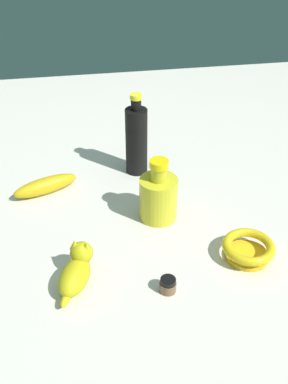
# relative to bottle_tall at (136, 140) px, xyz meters

# --- Properties ---
(ground) EXTENTS (2.00, 2.00, 0.00)m
(ground) POSITION_rel_bottle_tall_xyz_m (-0.21, 0.01, -0.10)
(ground) COLOR silver
(bottle_tall) EXTENTS (0.06, 0.06, 0.24)m
(bottle_tall) POSITION_rel_bottle_tall_xyz_m (0.00, 0.00, 0.00)
(bottle_tall) COLOR black
(bottle_tall) RESTS_ON ground
(bottle_short) EXTENTS (0.09, 0.09, 0.16)m
(bottle_short) POSITION_rel_bottle_tall_xyz_m (-0.22, -0.02, -0.04)
(bottle_short) COLOR gold
(bottle_short) RESTS_ON ground
(nail_polish_jar) EXTENTS (0.04, 0.04, 0.03)m
(nail_polish_jar) POSITION_rel_bottle_tall_xyz_m (-0.47, 0.01, -0.09)
(nail_polish_jar) COLOR brown
(nail_polish_jar) RESTS_ON ground
(banana) EXTENTS (0.11, 0.18, 0.05)m
(banana) POSITION_rel_bottle_tall_xyz_m (-0.07, 0.26, -0.08)
(banana) COLOR gold
(banana) RESTS_ON ground
(cat_figurine) EXTENTS (0.14, 0.10, 0.09)m
(cat_figurine) POSITION_rel_bottle_tall_xyz_m (-0.42, 0.19, -0.07)
(cat_figurine) COLOR gold
(cat_figurine) RESTS_ON ground
(bowl) EXTENTS (0.12, 0.12, 0.04)m
(bowl) POSITION_rel_bottle_tall_xyz_m (-0.41, -0.19, -0.08)
(bowl) COLOR yellow
(bowl) RESTS_ON ground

